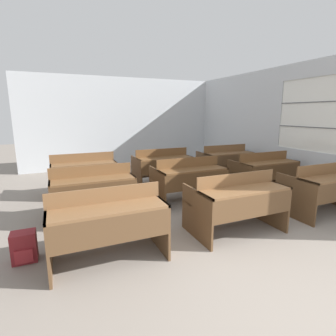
% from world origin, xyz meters
% --- Properties ---
extents(ground_plane, '(30.00, 30.00, 0.00)m').
position_xyz_m(ground_plane, '(0.00, 0.00, 0.00)').
color(ground_plane, gray).
extents(wall_back, '(5.94, 0.06, 2.71)m').
position_xyz_m(wall_back, '(0.00, 6.82, 1.36)').
color(wall_back, silver).
rests_on(wall_back, ground_plane).
extents(wall_right_with_window, '(0.06, 6.79, 2.71)m').
position_xyz_m(wall_right_with_window, '(2.94, 3.48, 1.33)').
color(wall_right_with_window, silver).
rests_on(wall_right_with_window, ground_plane).
extents(bench_front_left, '(1.27, 0.79, 0.85)m').
position_xyz_m(bench_front_left, '(-1.50, 1.57, 0.46)').
color(bench_front_left, brown).
rests_on(bench_front_left, ground_plane).
extents(bench_front_center, '(1.27, 0.79, 0.85)m').
position_xyz_m(bench_front_center, '(0.30, 1.56, 0.46)').
color(bench_front_center, brown).
rests_on(bench_front_center, ground_plane).
extents(bench_front_right, '(1.27, 0.79, 0.85)m').
position_xyz_m(bench_front_right, '(2.07, 1.55, 0.46)').
color(bench_front_right, brown).
rests_on(bench_front_right, ground_plane).
extents(bench_second_left, '(1.27, 0.79, 0.85)m').
position_xyz_m(bench_second_left, '(-1.47, 2.93, 0.46)').
color(bench_second_left, brown).
rests_on(bench_second_left, ground_plane).
extents(bench_second_center, '(1.27, 0.79, 0.85)m').
position_xyz_m(bench_second_center, '(0.28, 2.96, 0.46)').
color(bench_second_center, '#53361D').
rests_on(bench_second_center, ground_plane).
extents(bench_second_right, '(1.27, 0.79, 0.85)m').
position_xyz_m(bench_second_right, '(2.07, 2.93, 0.46)').
color(bench_second_right, '#54371E').
rests_on(bench_second_right, ground_plane).
extents(bench_third_left, '(1.27, 0.79, 0.85)m').
position_xyz_m(bench_third_left, '(-1.47, 4.31, 0.46)').
color(bench_third_left, brown).
rests_on(bench_third_left, ground_plane).
extents(bench_third_center, '(1.27, 0.79, 0.85)m').
position_xyz_m(bench_third_center, '(0.29, 4.30, 0.46)').
color(bench_third_center, '#52361D').
rests_on(bench_third_center, ground_plane).
extents(bench_third_right, '(1.27, 0.79, 0.85)m').
position_xyz_m(bench_third_right, '(2.07, 4.31, 0.46)').
color(bench_third_right, brown).
rests_on(bench_third_right, ground_plane).
extents(schoolbag, '(0.26, 0.22, 0.35)m').
position_xyz_m(schoolbag, '(-2.39, 1.88, 0.17)').
color(schoolbag, maroon).
rests_on(schoolbag, ground_plane).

